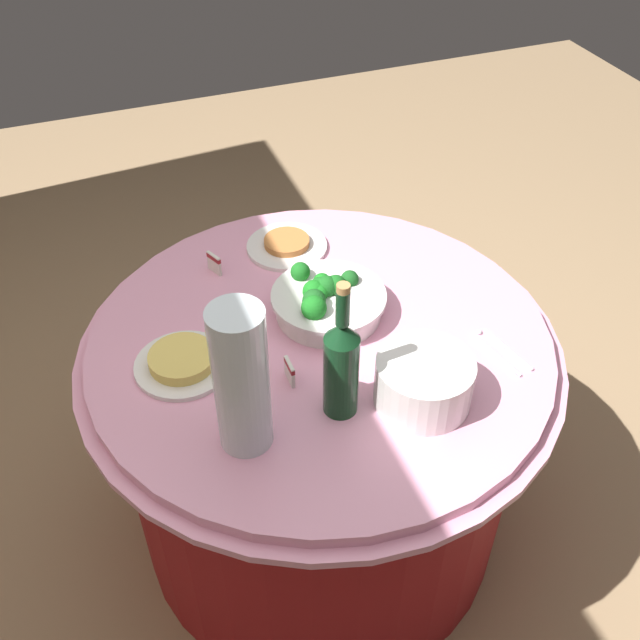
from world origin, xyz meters
TOP-DOWN VIEW (x-y plane):
  - ground_plane at (0.00, 0.00)m, footprint 6.00×6.00m
  - buffet_table at (0.00, 0.00)m, footprint 1.16×1.16m
  - broccoli_bowl at (0.07, -0.04)m, footprint 0.28×0.28m
  - plate_stack at (-0.27, -0.13)m, footprint 0.21×0.21m
  - wine_bottle at (-0.23, 0.04)m, footprint 0.07×0.07m
  - decorative_fruit_vase at (-0.24, 0.25)m, footprint 0.11×0.11m
  - serving_tongs at (-0.20, -0.37)m, footprint 0.17×0.07m
  - food_plate_noodles at (0.01, 0.33)m, footprint 0.22×0.22m
  - food_plate_peanuts at (0.36, -0.04)m, footprint 0.22×0.22m
  - label_placard_front at (0.33, 0.17)m, footprint 0.05×0.03m
  - label_placard_mid at (-0.11, 0.11)m, footprint 0.05×0.01m

SIDE VIEW (x-z plane):
  - ground_plane at x=0.00m, z-range 0.00..0.00m
  - buffet_table at x=0.00m, z-range 0.01..0.75m
  - serving_tongs at x=-0.20m, z-range 0.74..0.75m
  - food_plate_peanuts at x=0.36m, z-range 0.74..0.77m
  - food_plate_noodles at x=0.01m, z-range 0.74..0.78m
  - label_placard_front at x=0.33m, z-range 0.74..0.80m
  - label_placard_mid at x=-0.11m, z-range 0.74..0.80m
  - broccoli_bowl at x=0.07m, z-range 0.73..0.84m
  - plate_stack at x=-0.27m, z-range 0.74..0.85m
  - wine_bottle at x=-0.23m, z-range 0.70..1.04m
  - decorative_fruit_vase at x=-0.24m, z-range 0.72..1.06m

